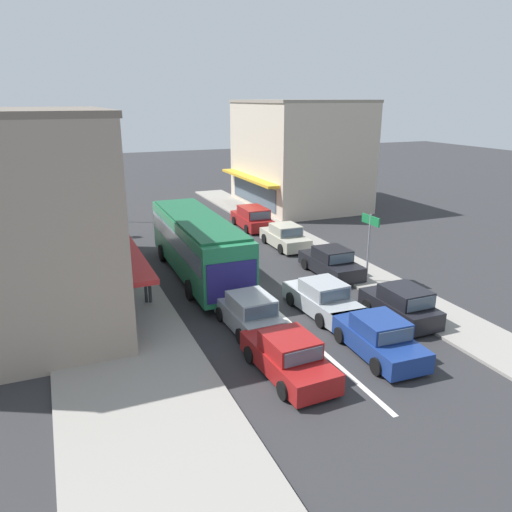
{
  "coord_description": "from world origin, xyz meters",
  "views": [
    {
      "loc": [
        -8.74,
        -20.06,
        9.01
      ],
      "look_at": [
        0.82,
        2.72,
        1.2
      ],
      "focal_mm": 35.0,
      "sensor_mm": 36.0,
      "label": 1
    }
  ],
  "objects_px": {
    "pedestrian_browsing_midblock": "(132,253)",
    "directional_road_sign": "(370,232)",
    "sedan_adjacent_lane_lead": "(378,338)",
    "pedestrian_far_walker": "(147,283)",
    "parked_hatchback_kerb_front": "(401,305)",
    "pedestrian_with_handbag_near": "(121,222)",
    "parked_sedan_kerb_third": "(285,237)",
    "parked_sedan_kerb_second": "(331,263)",
    "hatchback_queue_gap_filler": "(249,313)",
    "city_bus": "(198,242)",
    "sedan_behind_bus_near": "(288,357)",
    "sedan_behind_bus_mid": "(322,299)",
    "traffic_light_downstreet": "(116,185)",
    "parked_wagon_kerb_rear": "(252,218)"
  },
  "relations": [
    {
      "from": "parked_sedan_kerb_third",
      "to": "parked_wagon_kerb_rear",
      "type": "height_order",
      "value": "parked_wagon_kerb_rear"
    },
    {
      "from": "parked_hatchback_kerb_front",
      "to": "traffic_light_downstreet",
      "type": "xyz_separation_m",
      "value": [
        -8.41,
        22.83,
        2.15
      ]
    },
    {
      "from": "sedan_behind_bus_mid",
      "to": "parked_wagon_kerb_rear",
      "type": "xyz_separation_m",
      "value": [
        2.89,
        15.1,
        0.08
      ]
    },
    {
      "from": "sedan_adjacent_lane_lead",
      "to": "parked_sedan_kerb_second",
      "type": "bearing_deg",
      "value": 70.33
    },
    {
      "from": "parked_hatchback_kerb_front",
      "to": "parked_sedan_kerb_second",
      "type": "height_order",
      "value": "parked_hatchback_kerb_front"
    },
    {
      "from": "city_bus",
      "to": "sedan_behind_bus_mid",
      "type": "height_order",
      "value": "city_bus"
    },
    {
      "from": "sedan_adjacent_lane_lead",
      "to": "pedestrian_browsing_midblock",
      "type": "bearing_deg",
      "value": 117.71
    },
    {
      "from": "sedan_behind_bus_near",
      "to": "sedan_behind_bus_mid",
      "type": "relative_size",
      "value": 1.0
    },
    {
      "from": "sedan_behind_bus_mid",
      "to": "sedan_behind_bus_near",
      "type": "bearing_deg",
      "value": -132.1
    },
    {
      "from": "parked_sedan_kerb_second",
      "to": "parked_wagon_kerb_rear",
      "type": "distance_m",
      "value": 10.9
    },
    {
      "from": "pedestrian_browsing_midblock",
      "to": "city_bus",
      "type": "bearing_deg",
      "value": -34.58
    },
    {
      "from": "traffic_light_downstreet",
      "to": "pedestrian_far_walker",
      "type": "height_order",
      "value": "traffic_light_downstreet"
    },
    {
      "from": "city_bus",
      "to": "traffic_light_downstreet",
      "type": "height_order",
      "value": "traffic_light_downstreet"
    },
    {
      "from": "hatchback_queue_gap_filler",
      "to": "parked_hatchback_kerb_front",
      "type": "bearing_deg",
      "value": -15.44
    },
    {
      "from": "sedan_behind_bus_near",
      "to": "directional_road_sign",
      "type": "relative_size",
      "value": 1.19
    },
    {
      "from": "city_bus",
      "to": "parked_sedan_kerb_third",
      "type": "relative_size",
      "value": 2.58
    },
    {
      "from": "hatchback_queue_gap_filler",
      "to": "sedan_behind_bus_near",
      "type": "bearing_deg",
      "value": -91.48
    },
    {
      "from": "pedestrian_with_handbag_near",
      "to": "directional_road_sign",
      "type": "bearing_deg",
      "value": -53.79
    },
    {
      "from": "parked_sedan_kerb_third",
      "to": "pedestrian_browsing_midblock",
      "type": "bearing_deg",
      "value": -173.9
    },
    {
      "from": "sedan_behind_bus_near",
      "to": "pedestrian_browsing_midblock",
      "type": "relative_size",
      "value": 2.62
    },
    {
      "from": "parked_sedan_kerb_second",
      "to": "directional_road_sign",
      "type": "bearing_deg",
      "value": -60.9
    },
    {
      "from": "pedestrian_browsing_midblock",
      "to": "directional_road_sign",
      "type": "bearing_deg",
      "value": -30.93
    },
    {
      "from": "sedan_adjacent_lane_lead",
      "to": "traffic_light_downstreet",
      "type": "height_order",
      "value": "traffic_light_downstreet"
    },
    {
      "from": "parked_hatchback_kerb_front",
      "to": "parked_sedan_kerb_third",
      "type": "distance_m",
      "value": 11.81
    },
    {
      "from": "parked_sedan_kerb_second",
      "to": "parked_sedan_kerb_third",
      "type": "bearing_deg",
      "value": 89.91
    },
    {
      "from": "parked_wagon_kerb_rear",
      "to": "parked_sedan_kerb_second",
      "type": "bearing_deg",
      "value": -89.68
    },
    {
      "from": "parked_hatchback_kerb_front",
      "to": "pedestrian_with_handbag_near",
      "type": "height_order",
      "value": "pedestrian_with_handbag_near"
    },
    {
      "from": "sedan_adjacent_lane_lead",
      "to": "pedestrian_far_walker",
      "type": "distance_m",
      "value": 10.45
    },
    {
      "from": "sedan_adjacent_lane_lead",
      "to": "hatchback_queue_gap_filler",
      "type": "bearing_deg",
      "value": 133.56
    },
    {
      "from": "sedan_behind_bus_mid",
      "to": "directional_road_sign",
      "type": "xyz_separation_m",
      "value": [
        3.97,
        2.37,
        2.01
      ]
    },
    {
      "from": "sedan_behind_bus_mid",
      "to": "pedestrian_with_handbag_near",
      "type": "distance_m",
      "value": 17.44
    },
    {
      "from": "parked_wagon_kerb_rear",
      "to": "sedan_behind_bus_near",
      "type": "bearing_deg",
      "value": -108.91
    },
    {
      "from": "sedan_behind_bus_near",
      "to": "hatchback_queue_gap_filler",
      "type": "height_order",
      "value": "hatchback_queue_gap_filler"
    },
    {
      "from": "city_bus",
      "to": "parked_wagon_kerb_rear",
      "type": "relative_size",
      "value": 2.39
    },
    {
      "from": "hatchback_queue_gap_filler",
      "to": "parked_hatchback_kerb_front",
      "type": "height_order",
      "value": "same"
    },
    {
      "from": "hatchback_queue_gap_filler",
      "to": "pedestrian_with_handbag_near",
      "type": "height_order",
      "value": "pedestrian_with_handbag_near"
    },
    {
      "from": "traffic_light_downstreet",
      "to": "pedestrian_far_walker",
      "type": "relative_size",
      "value": 2.58
    },
    {
      "from": "directional_road_sign",
      "to": "pedestrian_far_walker",
      "type": "xyz_separation_m",
      "value": [
        -10.85,
        1.43,
        -1.61
      ]
    },
    {
      "from": "city_bus",
      "to": "traffic_light_downstreet",
      "type": "bearing_deg",
      "value": 98.48
    },
    {
      "from": "sedan_adjacent_lane_lead",
      "to": "parked_wagon_kerb_rear",
      "type": "distance_m",
      "value": 19.36
    },
    {
      "from": "parked_sedan_kerb_third",
      "to": "directional_road_sign",
      "type": "distance_m",
      "value": 7.78
    },
    {
      "from": "sedan_behind_bus_mid",
      "to": "hatchback_queue_gap_filler",
      "type": "bearing_deg",
      "value": -175.52
    },
    {
      "from": "parked_sedan_kerb_second",
      "to": "pedestrian_browsing_midblock",
      "type": "xyz_separation_m",
      "value": [
        -9.68,
        4.58,
        0.4
      ]
    },
    {
      "from": "sedan_behind_bus_near",
      "to": "sedan_behind_bus_mid",
      "type": "height_order",
      "value": "same"
    },
    {
      "from": "parked_sedan_kerb_second",
      "to": "pedestrian_browsing_midblock",
      "type": "height_order",
      "value": "pedestrian_browsing_midblock"
    },
    {
      "from": "pedestrian_browsing_midblock",
      "to": "pedestrian_far_walker",
      "type": "bearing_deg",
      "value": -91.74
    },
    {
      "from": "sedan_behind_bus_near",
      "to": "parked_sedan_kerb_second",
      "type": "bearing_deg",
      "value": 51.27
    },
    {
      "from": "sedan_behind_bus_near",
      "to": "hatchback_queue_gap_filler",
      "type": "bearing_deg",
      "value": 88.52
    },
    {
      "from": "parked_hatchback_kerb_front",
      "to": "parked_sedan_kerb_second",
      "type": "bearing_deg",
      "value": 87.1
    },
    {
      "from": "city_bus",
      "to": "parked_sedan_kerb_second",
      "type": "xyz_separation_m",
      "value": [
        6.61,
        -2.47,
        -1.22
      ]
    }
  ]
}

